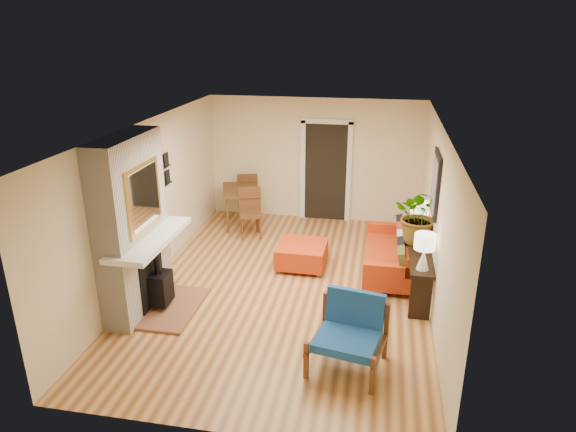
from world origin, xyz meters
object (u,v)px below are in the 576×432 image
sofa (393,254)px  blue_chair (350,329)px  ottoman (302,254)px  lamp_far (419,214)px  houseplant (421,215)px  dining_table (245,196)px  lamp_near (424,247)px  console_table (419,258)px

sofa → blue_chair: bearing=-101.6°
sofa → ottoman: (-1.56, -0.08, -0.09)m
lamp_far → houseplant: houseplant is taller
blue_chair → lamp_far: (0.91, 2.73, 0.58)m
houseplant → dining_table: bearing=149.4°
sofa → lamp_far: bearing=11.7°
lamp_near → lamp_far: (0.00, 1.39, 0.00)m
blue_chair → lamp_near: (0.91, 1.34, 0.58)m
blue_chair → houseplant: 2.59m
lamp_near → houseplant: bearing=90.6°
sofa → lamp_near: lamp_near is taller
blue_chair → lamp_near: 1.72m
lamp_far → blue_chair: bearing=-108.5°
blue_chair → lamp_near: lamp_near is taller
ottoman → lamp_near: (1.93, -1.23, 0.82)m
dining_table → blue_chair: bearing=-60.0°
sofa → console_table: bearing=-59.2°
lamp_far → lamp_near: bearing=-90.0°
console_table → houseplant: 0.67m
ottoman → blue_chair: bearing=-68.4°
dining_table → lamp_near: lamp_near is taller
blue_chair → lamp_far: bearing=71.5°
blue_chair → lamp_far: size_ratio=1.84×
ottoman → dining_table: bearing=130.1°
blue_chair → dining_table: size_ratio=0.54×
sofa → blue_chair: blue_chair is taller
blue_chair → sofa: bearing=78.4°
ottoman → lamp_near: 2.43m
lamp_far → houseplant: (-0.01, -0.40, 0.12)m
ottoman → lamp_far: 2.11m
ottoman → houseplant: (1.92, -0.24, 0.94)m
dining_table → houseplant: size_ratio=2.01×
console_table → houseplant: houseplant is taller
console_table → lamp_far: size_ratio=3.43×
console_table → blue_chair: bearing=-114.2°
ottoman → lamp_far: bearing=4.7°
ottoman → console_table: size_ratio=0.45×
ottoman → dining_table: 2.36m
houseplant → lamp_far: bearing=88.6°
lamp_far → dining_table: bearing=154.7°
blue_chair → lamp_far: lamp_far is taller
sofa → lamp_near: (0.37, -1.31, 0.73)m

